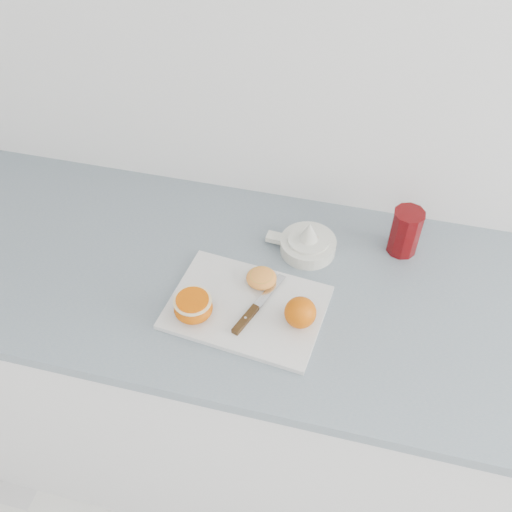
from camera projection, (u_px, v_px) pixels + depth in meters
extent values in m
cube|color=white|center=(407.00, 36.00, 1.12)|extent=(4.00, 0.04, 2.70)
cube|color=white|center=(311.00, 397.00, 1.60)|extent=(2.39, 0.60, 0.86)
cube|color=gray|center=(324.00, 296.00, 1.28)|extent=(2.45, 0.64, 0.03)
cube|color=silver|center=(247.00, 307.00, 1.23)|extent=(0.35, 0.27, 0.01)
sphere|color=#E34B00|center=(300.00, 313.00, 1.17)|extent=(0.07, 0.07, 0.07)
ellipsoid|color=#E34B00|center=(193.00, 308.00, 1.19)|extent=(0.08, 0.08, 0.04)
cylinder|color=#FFEBAE|center=(192.00, 301.00, 1.18)|extent=(0.08, 0.08, 0.00)
cylinder|color=#DE4200|center=(192.00, 300.00, 1.17)|extent=(0.07, 0.07, 0.00)
ellipsoid|color=orange|center=(261.00, 278.00, 1.26)|extent=(0.07, 0.07, 0.03)
cylinder|color=gold|center=(261.00, 275.00, 1.26)|extent=(0.05, 0.05, 0.00)
cube|color=#402911|center=(246.00, 319.00, 1.19)|extent=(0.04, 0.08, 0.01)
cube|color=#B7B7BC|center=(270.00, 290.00, 1.25)|extent=(0.05, 0.11, 0.00)
cylinder|color=#B7B7BC|center=(246.00, 319.00, 1.19)|extent=(0.00, 0.00, 0.01)
cylinder|color=white|center=(308.00, 245.00, 1.35)|extent=(0.13, 0.13, 0.03)
cylinder|color=white|center=(309.00, 239.00, 1.33)|extent=(0.10, 0.10, 0.01)
cone|color=white|center=(309.00, 231.00, 1.31)|extent=(0.05, 0.05, 0.05)
cube|color=white|center=(276.00, 238.00, 1.36)|extent=(0.04, 0.03, 0.01)
ellipsoid|color=#C83200|center=(313.00, 241.00, 1.32)|extent=(0.01, 0.01, 0.00)
ellipsoid|color=#C83200|center=(305.00, 234.00, 1.34)|extent=(0.01, 0.01, 0.00)
ellipsoid|color=#C83200|center=(306.00, 242.00, 1.32)|extent=(0.01, 0.01, 0.00)
ellipsoid|color=#C83200|center=(317.00, 237.00, 1.33)|extent=(0.01, 0.01, 0.00)
cylinder|color=#5F0609|center=(405.00, 232.00, 1.32)|extent=(0.07, 0.07, 0.11)
cylinder|color=orange|center=(401.00, 246.00, 1.35)|extent=(0.06, 0.06, 0.02)
cylinder|color=#5F0609|center=(410.00, 213.00, 1.27)|extent=(0.07, 0.07, 0.00)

